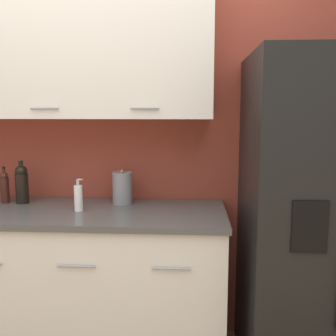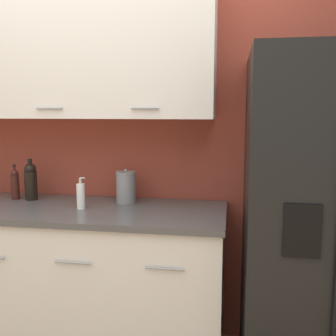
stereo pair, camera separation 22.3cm
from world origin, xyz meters
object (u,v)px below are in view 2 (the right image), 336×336
wine_bottle (31,181)px  oil_bottle (15,184)px  refrigerator (326,227)px  soap_dispenser (81,196)px  steel_canister (126,187)px

wine_bottle → oil_bottle: 0.11m
refrigerator → soap_dispenser: 1.37m
steel_canister → wine_bottle: bearing=-178.1°
steel_canister → soap_dispenser: bearing=-138.6°
refrigerator → wine_bottle: bearing=173.0°
wine_bottle → oil_bottle: (-0.11, -0.00, -0.02)m
soap_dispenser → refrigerator: bearing=-1.9°
steel_canister → refrigerator: bearing=-11.8°
soap_dispenser → steel_canister: 0.29m
refrigerator → steel_canister: bearing=168.2°
soap_dispenser → oil_bottle: 0.54m
refrigerator → wine_bottle: size_ratio=6.76×
oil_bottle → steel_canister: oil_bottle is taller
wine_bottle → steel_canister: wine_bottle is taller
refrigerator → oil_bottle: refrigerator is taller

